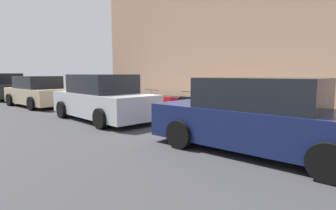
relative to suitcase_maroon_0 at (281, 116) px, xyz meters
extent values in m
plane|color=#333335|center=(3.06, 0.68, -0.48)|extent=(40.00, 40.00, 0.00)
cube|color=gray|center=(3.06, -1.82, -0.41)|extent=(18.00, 5.00, 0.14)
cube|color=#9E7A60|center=(3.06, -6.33, 4.03)|extent=(24.00, 3.00, 9.02)
cube|color=maroon|center=(0.00, 0.00, 0.00)|extent=(0.38, 0.26, 0.67)
cube|color=black|center=(0.00, 0.00, 0.00)|extent=(0.38, 0.06, 0.68)
cylinder|color=gray|center=(-0.15, 0.01, 0.48)|extent=(0.02, 0.02, 0.30)
cylinder|color=gray|center=(0.15, -0.01, 0.48)|extent=(0.02, 0.02, 0.30)
cylinder|color=black|center=(0.00, 0.00, 0.63)|extent=(0.31, 0.04, 0.02)
cylinder|color=black|center=(-0.16, 0.01, -0.31)|extent=(0.05, 0.02, 0.04)
cylinder|color=black|center=(0.16, -0.01, -0.31)|extent=(0.05, 0.02, 0.04)
cube|color=red|center=(0.52, 0.04, -0.03)|extent=(0.46, 0.29, 0.62)
cube|color=black|center=(0.52, 0.04, -0.03)|extent=(0.45, 0.09, 0.63)
cylinder|color=gray|center=(0.33, 0.06, 0.40)|extent=(0.02, 0.02, 0.23)
cylinder|color=gray|center=(0.71, 0.02, 0.40)|extent=(0.02, 0.02, 0.23)
cylinder|color=black|center=(0.52, 0.04, 0.52)|extent=(0.38, 0.06, 0.02)
cylinder|color=black|center=(0.33, 0.06, -0.31)|extent=(0.05, 0.02, 0.04)
cylinder|color=black|center=(0.72, 0.02, -0.31)|extent=(0.05, 0.02, 0.04)
cube|color=navy|center=(1.07, 0.04, -0.04)|extent=(0.44, 0.27, 0.58)
cube|color=black|center=(1.07, 0.04, -0.04)|extent=(0.43, 0.08, 0.59)
cylinder|color=gray|center=(0.89, 0.06, 0.37)|extent=(0.02, 0.02, 0.24)
cylinder|color=gray|center=(1.25, 0.03, 0.37)|extent=(0.02, 0.02, 0.24)
cylinder|color=black|center=(1.07, 0.04, 0.48)|extent=(0.36, 0.05, 0.02)
cylinder|color=black|center=(0.89, 0.06, -0.31)|extent=(0.05, 0.02, 0.04)
cylinder|color=black|center=(1.26, 0.03, -0.31)|extent=(0.05, 0.02, 0.04)
cube|color=#9EA0A8|center=(1.62, 0.07, 0.00)|extent=(0.45, 0.25, 0.67)
cube|color=black|center=(1.62, 0.07, 0.00)|extent=(0.44, 0.07, 0.68)
cylinder|color=gray|center=(1.43, 0.09, 0.35)|extent=(0.02, 0.02, 0.04)
cylinder|color=gray|center=(1.80, 0.06, 0.35)|extent=(0.02, 0.02, 0.04)
cylinder|color=black|center=(1.62, 0.07, 0.37)|extent=(0.37, 0.05, 0.02)
cylinder|color=black|center=(1.43, 0.09, -0.31)|extent=(0.05, 0.02, 0.04)
cylinder|color=black|center=(1.81, 0.06, -0.31)|extent=(0.05, 0.02, 0.04)
cube|color=#0F606B|center=(2.20, 0.01, 0.00)|extent=(0.51, 0.22, 0.68)
cube|color=black|center=(2.20, 0.01, 0.00)|extent=(0.51, 0.07, 0.69)
cylinder|color=gray|center=(1.98, 0.00, 0.47)|extent=(0.02, 0.02, 0.26)
cylinder|color=gray|center=(2.42, 0.03, 0.47)|extent=(0.02, 0.02, 0.26)
cylinder|color=black|center=(2.20, 0.01, 0.61)|extent=(0.44, 0.05, 0.02)
cylinder|color=black|center=(1.98, 0.00, -0.31)|extent=(0.05, 0.02, 0.04)
cylinder|color=black|center=(2.43, 0.03, -0.31)|extent=(0.05, 0.02, 0.04)
cube|color=#59601E|center=(2.82, 0.06, 0.02)|extent=(0.51, 0.27, 0.71)
cube|color=black|center=(2.82, 0.06, 0.02)|extent=(0.51, 0.08, 0.72)
cylinder|color=gray|center=(2.60, 0.07, 0.50)|extent=(0.02, 0.02, 0.25)
cylinder|color=gray|center=(3.04, 0.04, 0.50)|extent=(0.02, 0.02, 0.25)
cylinder|color=black|center=(2.82, 0.06, 0.62)|extent=(0.44, 0.05, 0.02)
cylinder|color=black|center=(2.60, 0.08, -0.31)|extent=(0.05, 0.02, 0.04)
cylinder|color=black|center=(3.04, 0.04, -0.31)|extent=(0.05, 0.02, 0.04)
cube|color=black|center=(3.43, 0.13, 0.01)|extent=(0.49, 0.20, 0.69)
cube|color=black|center=(3.43, 0.13, 0.01)|extent=(0.50, 0.04, 0.71)
cylinder|color=gray|center=(3.21, 0.13, 0.45)|extent=(0.02, 0.02, 0.19)
cylinder|color=gray|center=(3.64, 0.12, 0.45)|extent=(0.02, 0.02, 0.19)
cylinder|color=black|center=(3.43, 0.13, 0.55)|extent=(0.43, 0.03, 0.02)
cylinder|color=black|center=(3.21, 0.13, -0.31)|extent=(0.04, 0.02, 0.04)
cylinder|color=black|center=(3.65, 0.12, -0.31)|extent=(0.04, 0.02, 0.04)
cube|color=maroon|center=(3.97, 0.11, -0.02)|extent=(0.38, 0.24, 0.64)
cube|color=black|center=(3.97, 0.11, -0.02)|extent=(0.37, 0.07, 0.65)
cylinder|color=gray|center=(3.82, 0.09, 0.32)|extent=(0.02, 0.02, 0.04)
cylinder|color=gray|center=(4.13, 0.12, 0.32)|extent=(0.02, 0.02, 0.04)
cylinder|color=black|center=(3.97, 0.11, 0.34)|extent=(0.31, 0.05, 0.02)
cylinder|color=black|center=(3.82, 0.09, -0.31)|extent=(0.05, 0.02, 0.04)
cylinder|color=black|center=(4.13, 0.12, -0.31)|extent=(0.05, 0.02, 0.04)
cube|color=red|center=(4.52, -0.02, -0.03)|extent=(0.49, 0.24, 0.61)
cube|color=black|center=(4.52, -0.02, -0.03)|extent=(0.49, 0.08, 0.62)
cylinder|color=gray|center=(4.31, -0.04, 0.30)|extent=(0.02, 0.02, 0.04)
cylinder|color=gray|center=(4.72, 0.00, 0.30)|extent=(0.02, 0.02, 0.04)
cylinder|color=black|center=(4.52, -0.02, 0.32)|extent=(0.42, 0.06, 0.02)
cylinder|color=black|center=(4.30, -0.04, -0.31)|extent=(0.05, 0.02, 0.04)
cylinder|color=black|center=(4.73, 0.00, -0.31)|extent=(0.05, 0.02, 0.04)
cube|color=navy|center=(5.10, 0.12, 0.00)|extent=(0.47, 0.22, 0.68)
cube|color=black|center=(5.10, 0.12, 0.00)|extent=(0.47, 0.07, 0.69)
cylinder|color=gray|center=(4.90, 0.11, 0.44)|extent=(0.02, 0.02, 0.19)
cylinder|color=gray|center=(5.30, 0.14, 0.44)|extent=(0.02, 0.02, 0.19)
cylinder|color=black|center=(5.10, 0.12, 0.54)|extent=(0.40, 0.05, 0.02)
cylinder|color=black|center=(4.90, 0.11, -0.31)|extent=(0.05, 0.02, 0.04)
cylinder|color=black|center=(5.31, 0.14, -0.31)|extent=(0.05, 0.02, 0.04)
cube|color=#9EA0A8|center=(5.65, -0.01, 0.01)|extent=(0.40, 0.19, 0.69)
cube|color=black|center=(5.65, -0.01, 0.01)|extent=(0.40, 0.04, 0.70)
cylinder|color=gray|center=(5.48, -0.01, 0.45)|extent=(0.02, 0.02, 0.19)
cylinder|color=gray|center=(5.82, -0.01, 0.45)|extent=(0.02, 0.02, 0.19)
cylinder|color=black|center=(5.65, -0.01, 0.54)|extent=(0.34, 0.03, 0.02)
cylinder|color=black|center=(5.48, -0.01, -0.31)|extent=(0.04, 0.02, 0.04)
cylinder|color=black|center=(5.82, -0.01, -0.31)|extent=(0.04, 0.02, 0.04)
cylinder|color=#99999E|center=(6.54, 0.05, -0.05)|extent=(0.20, 0.20, 0.57)
sphere|color=#99999E|center=(6.54, 0.05, 0.29)|extent=(0.21, 0.21, 0.21)
cylinder|color=#99999E|center=(6.69, 0.05, -0.02)|extent=(0.09, 0.10, 0.09)
cylinder|color=#99999E|center=(6.39, 0.05, -0.02)|extent=(0.09, 0.10, 0.09)
cylinder|color=brown|center=(7.23, 0.20, 0.09)|extent=(0.11, 0.11, 0.85)
cube|color=#141E4C|center=(-0.41, 2.33, 0.09)|extent=(4.78, 1.92, 0.78)
cube|color=black|center=(-0.41, 2.33, 0.80)|extent=(2.51, 1.69, 0.64)
cylinder|color=black|center=(1.02, 3.27, -0.16)|extent=(0.65, 0.24, 0.64)
cylinder|color=black|center=(1.08, 1.51, -0.16)|extent=(0.65, 0.24, 0.64)
cylinder|color=black|center=(-1.90, 3.16, -0.16)|extent=(0.65, 0.24, 0.64)
cube|color=#B2B5BA|center=(5.55, 2.33, 0.11)|extent=(4.70, 2.01, 0.81)
cube|color=black|center=(5.55, 2.33, 0.85)|extent=(2.48, 1.76, 0.67)
cylinder|color=black|center=(7.02, 3.16, -0.16)|extent=(0.65, 0.25, 0.64)
cylinder|color=black|center=(6.93, 1.36, -0.16)|extent=(0.65, 0.25, 0.64)
cylinder|color=black|center=(4.16, 3.30, -0.16)|extent=(0.65, 0.25, 0.64)
cylinder|color=black|center=(4.07, 1.50, -0.16)|extent=(0.65, 0.25, 0.64)
cube|color=tan|center=(11.50, 2.33, 0.08)|extent=(4.47, 1.94, 0.76)
cube|color=black|center=(11.50, 2.33, 0.78)|extent=(2.35, 1.71, 0.62)
cylinder|color=black|center=(12.83, 3.28, -0.16)|extent=(0.65, 0.24, 0.64)
cylinder|color=black|center=(12.90, 1.49, -0.16)|extent=(0.65, 0.24, 0.64)
cylinder|color=black|center=(10.10, 3.17, -0.16)|extent=(0.65, 0.24, 0.64)
cylinder|color=black|center=(10.17, 1.39, -0.16)|extent=(0.65, 0.24, 0.64)
cube|color=black|center=(17.25, 2.33, 0.12)|extent=(4.71, 1.87, 0.84)
cube|color=black|center=(17.25, 2.33, 0.89)|extent=(2.46, 1.71, 0.69)
cylinder|color=black|center=(18.70, 1.39, -0.16)|extent=(0.64, 0.22, 0.64)
cylinder|color=black|center=(15.78, 1.42, -0.16)|extent=(0.64, 0.22, 0.64)
camera|label=1|loc=(-2.82, 7.73, 1.20)|focal=28.46mm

